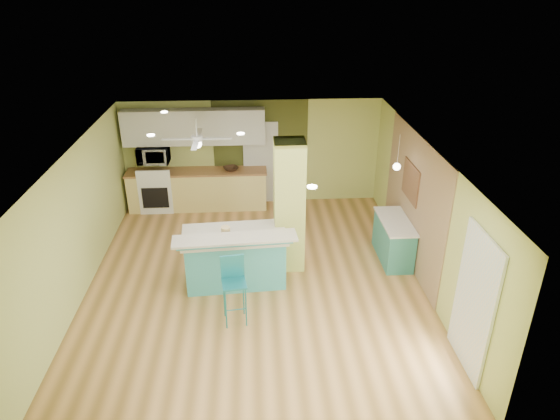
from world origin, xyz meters
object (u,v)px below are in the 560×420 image
object	(u,v)px
peninsula	(235,256)
fruit_bowl	(231,169)
bar_stool	(233,279)
canister	(226,231)
side_counter	(393,240)

from	to	relation	value
peninsula	fruit_bowl	bearing A→B (deg)	88.74
peninsula	fruit_bowl	distance (m)	3.21
bar_stool	canister	world-z (taller)	canister
peninsula	canister	world-z (taller)	canister
bar_stool	canister	xyz separation A→B (m)	(-0.15, 1.05, 0.29)
side_counter	fruit_bowl	world-z (taller)	fruit_bowl
side_counter	canister	distance (m)	3.33
peninsula	bar_stool	bearing A→B (deg)	-93.73
bar_stool	canister	size ratio (longest dim) A/B	6.55
side_counter	fruit_bowl	bearing A→B (deg)	141.44
bar_stool	canister	bearing A→B (deg)	90.54
side_counter	canister	size ratio (longest dim) A/B	7.42
fruit_bowl	canister	xyz separation A→B (m)	(0.01, -3.22, 0.07)
peninsula	bar_stool	size ratio (longest dim) A/B	1.86
bar_stool	fruit_bowl	xyz separation A→B (m)	(-0.16, 4.26, 0.22)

